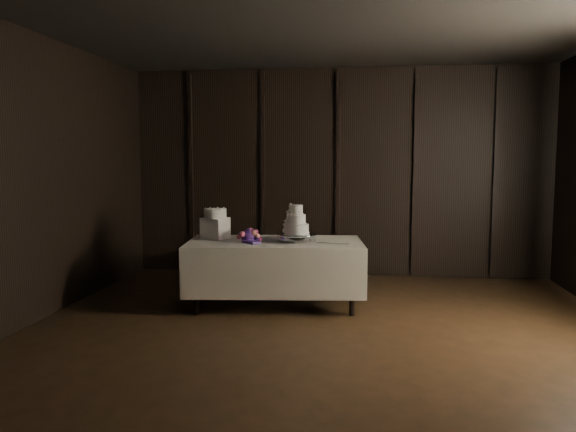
# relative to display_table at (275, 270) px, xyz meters

# --- Properties ---
(room) EXTENTS (6.08, 7.08, 3.08)m
(room) POSITION_rel_display_table_xyz_m (0.62, -1.59, 1.08)
(room) COLOR black
(room) RESTS_ON ground
(display_table) EXTENTS (2.09, 1.26, 0.76)m
(display_table) POSITION_rel_display_table_xyz_m (0.00, 0.00, 0.00)
(display_table) COLOR silver
(display_table) RESTS_ON ground
(cake_stand) EXTENTS (0.58, 0.58, 0.09)m
(cake_stand) POSITION_rel_display_table_xyz_m (0.25, 0.01, 0.39)
(cake_stand) COLOR silver
(cake_stand) RESTS_ON display_table
(wedding_cake) EXTENTS (0.31, 0.27, 0.33)m
(wedding_cake) POSITION_rel_display_table_xyz_m (0.23, -0.01, 0.56)
(wedding_cake) COLOR white
(wedding_cake) RESTS_ON cake_stand
(bouquet) EXTENTS (0.50, 0.51, 0.20)m
(bouquet) POSITION_rel_display_table_xyz_m (-0.28, -0.10, 0.41)
(bouquet) COLOR #D84C63
(bouquet) RESTS_ON display_table
(box_pedestal) EXTENTS (0.33, 0.33, 0.25)m
(box_pedestal) POSITION_rel_display_table_xyz_m (-0.72, 0.08, 0.47)
(box_pedestal) COLOR white
(box_pedestal) RESTS_ON display_table
(small_cake) EXTENTS (0.32, 0.32, 0.11)m
(small_cake) POSITION_rel_display_table_xyz_m (-0.72, 0.08, 0.65)
(small_cake) COLOR white
(small_cake) RESTS_ON box_pedestal
(cake_knife) EXTENTS (0.36, 0.14, 0.01)m
(cake_knife) POSITION_rel_display_table_xyz_m (0.63, -0.14, 0.35)
(cake_knife) COLOR silver
(cake_knife) RESTS_ON display_table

